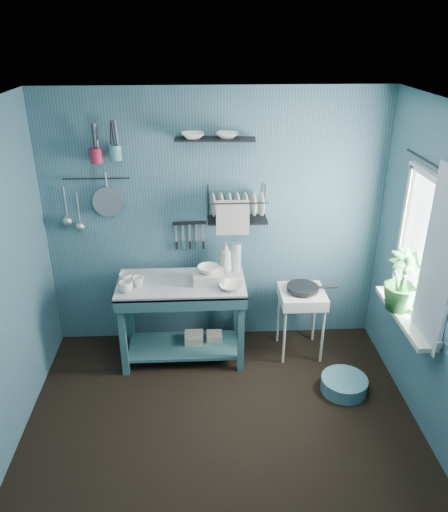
{
  "coord_description": "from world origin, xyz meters",
  "views": [
    {
      "loc": [
        -0.15,
        -2.94,
        2.97
      ],
      "look_at": [
        0.05,
        0.85,
        1.2
      ],
      "focal_mm": 35.0,
      "sensor_mm": 36.0,
      "label": 1
    }
  ],
  "objects_px": {
    "utensil_cup_magenta": "(96,156)",
    "storage_tin_small": "(214,342)",
    "mug_left": "(126,287)",
    "mug_mid": "(138,281)",
    "mug_right": "(126,278)",
    "floor_basin": "(344,384)",
    "soap_bottle": "(226,257)",
    "dish_rack": "(237,204)",
    "frying_pan": "(303,288)",
    "utensil_cup_teal": "(115,153)",
    "colander": "(108,202)",
    "potted_plant": "(402,281)",
    "hotplate_stand": "(300,322)",
    "water_bottle": "(236,257)",
    "storage_tin_large": "(194,343)",
    "wash_tub": "(208,277)",
    "work_counter": "(183,320)"
  },
  "relations": [
    {
      "from": "utensil_cup_magenta",
      "to": "storage_tin_small",
      "type": "height_order",
      "value": "utensil_cup_magenta"
    },
    {
      "from": "mug_left",
      "to": "mug_mid",
      "type": "bearing_deg",
      "value": 45.0
    },
    {
      "from": "mug_right",
      "to": "floor_basin",
      "type": "relative_size",
      "value": 0.3
    },
    {
      "from": "mug_right",
      "to": "soap_bottle",
      "type": "height_order",
      "value": "soap_bottle"
    },
    {
      "from": "mug_mid",
      "to": "dish_rack",
      "type": "height_order",
      "value": "dish_rack"
    },
    {
      "from": "storage_tin_small",
      "to": "frying_pan",
      "type": "bearing_deg",
      "value": -3.42
    },
    {
      "from": "utensil_cup_teal",
      "to": "colander",
      "type": "height_order",
      "value": "utensil_cup_teal"
    },
    {
      "from": "potted_plant",
      "to": "utensil_cup_teal",
      "type": "bearing_deg",
      "value": 159.41
    },
    {
      "from": "mug_right",
      "to": "hotplate_stand",
      "type": "bearing_deg",
      "value": 1.05
    },
    {
      "from": "water_bottle",
      "to": "storage_tin_large",
      "type": "distance_m",
      "value": 0.97
    },
    {
      "from": "utensil_cup_magenta",
      "to": "storage_tin_small",
      "type": "bearing_deg",
      "value": -12.98
    },
    {
      "from": "mug_left",
      "to": "hotplate_stand",
      "type": "height_order",
      "value": "mug_left"
    },
    {
      "from": "mug_mid",
      "to": "mug_left",
      "type": "bearing_deg",
      "value": -135.0
    },
    {
      "from": "wash_tub",
      "to": "frying_pan",
      "type": "xyz_separation_m",
      "value": [
        0.89,
        0.05,
        -0.16
      ]
    },
    {
      "from": "work_counter",
      "to": "mug_right",
      "type": "relative_size",
      "value": 9.5
    },
    {
      "from": "mug_right",
      "to": "frying_pan",
      "type": "relative_size",
      "value": 0.41
    },
    {
      "from": "work_counter",
      "to": "storage_tin_large",
      "type": "xyz_separation_m",
      "value": [
        0.1,
        0.05,
        -0.3
      ]
    },
    {
      "from": "storage_tin_small",
      "to": "floor_basin",
      "type": "height_order",
      "value": "storage_tin_small"
    },
    {
      "from": "mug_right",
      "to": "soap_bottle",
      "type": "relative_size",
      "value": 0.41
    },
    {
      "from": "mug_mid",
      "to": "storage_tin_small",
      "type": "relative_size",
      "value": 0.5
    },
    {
      "from": "dish_rack",
      "to": "hotplate_stand",
      "type": "bearing_deg",
      "value": -28.05
    },
    {
      "from": "colander",
      "to": "potted_plant",
      "type": "xyz_separation_m",
      "value": [
        2.45,
        -0.91,
        -0.4
      ]
    },
    {
      "from": "soap_bottle",
      "to": "storage_tin_small",
      "type": "relative_size",
      "value": 1.49
    },
    {
      "from": "mug_left",
      "to": "dish_rack",
      "type": "distance_m",
      "value": 1.25
    },
    {
      "from": "wash_tub",
      "to": "dish_rack",
      "type": "distance_m",
      "value": 0.72
    },
    {
      "from": "work_counter",
      "to": "wash_tub",
      "type": "height_order",
      "value": "wash_tub"
    },
    {
      "from": "soap_bottle",
      "to": "utensil_cup_magenta",
      "type": "height_order",
      "value": "utensil_cup_magenta"
    },
    {
      "from": "floor_basin",
      "to": "frying_pan",
      "type": "bearing_deg",
      "value": 115.73
    },
    {
      "from": "utensil_cup_teal",
      "to": "potted_plant",
      "type": "xyz_separation_m",
      "value": [
        2.34,
        -0.88,
        -0.86
      ]
    },
    {
      "from": "utensil_cup_teal",
      "to": "colander",
      "type": "xyz_separation_m",
      "value": [
        -0.11,
        0.03,
        -0.46
      ]
    },
    {
      "from": "wash_tub",
      "to": "hotplate_stand",
      "type": "bearing_deg",
      "value": 3.23
    },
    {
      "from": "colander",
      "to": "mug_right",
      "type": "bearing_deg",
      "value": -66.06
    },
    {
      "from": "work_counter",
      "to": "dish_rack",
      "type": "xyz_separation_m",
      "value": [
        0.53,
        0.26,
        1.06
      ]
    },
    {
      "from": "wash_tub",
      "to": "frying_pan",
      "type": "height_order",
      "value": "wash_tub"
    },
    {
      "from": "floor_basin",
      "to": "dish_rack",
      "type": "bearing_deg",
      "value": 136.97
    },
    {
      "from": "hotplate_stand",
      "to": "storage_tin_small",
      "type": "xyz_separation_m",
      "value": [
        -0.84,
        0.05,
        -0.24
      ]
    },
    {
      "from": "wash_tub",
      "to": "mug_right",
      "type": "bearing_deg",
      "value": 178.47
    },
    {
      "from": "soap_bottle",
      "to": "utensil_cup_teal",
      "type": "bearing_deg",
      "value": 173.36
    },
    {
      "from": "work_counter",
      "to": "potted_plant",
      "type": "height_order",
      "value": "potted_plant"
    },
    {
      "from": "water_bottle",
      "to": "colander",
      "type": "xyz_separation_m",
      "value": [
        -1.17,
        0.12,
        0.53
      ]
    },
    {
      "from": "utensil_cup_magenta",
      "to": "colander",
      "type": "xyz_separation_m",
      "value": [
        0.05,
        0.03,
        -0.44
      ]
    },
    {
      "from": "work_counter",
      "to": "water_bottle",
      "type": "bearing_deg",
      "value": 22.82
    },
    {
      "from": "dish_rack",
      "to": "utensil_cup_magenta",
      "type": "relative_size",
      "value": 4.23
    },
    {
      "from": "soap_bottle",
      "to": "water_bottle",
      "type": "relative_size",
      "value": 1.07
    },
    {
      "from": "utensil_cup_magenta",
      "to": "potted_plant",
      "type": "height_order",
      "value": "utensil_cup_magenta"
    },
    {
      "from": "soap_bottle",
      "to": "frying_pan",
      "type": "xyz_separation_m",
      "value": [
        0.72,
        -0.17,
        -0.26
      ]
    },
    {
      "from": "wash_tub",
      "to": "potted_plant",
      "type": "xyz_separation_m",
      "value": [
        1.55,
        -0.55,
        0.21
      ]
    },
    {
      "from": "mug_mid",
      "to": "soap_bottle",
      "type": "xyz_separation_m",
      "value": [
        0.8,
        0.26,
        0.1
      ]
    },
    {
      "from": "mug_mid",
      "to": "utensil_cup_teal",
      "type": "distance_m",
      "value": 1.15
    },
    {
      "from": "dish_rack",
      "to": "soap_bottle",
      "type": "bearing_deg",
      "value": -157.4
    }
  ]
}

